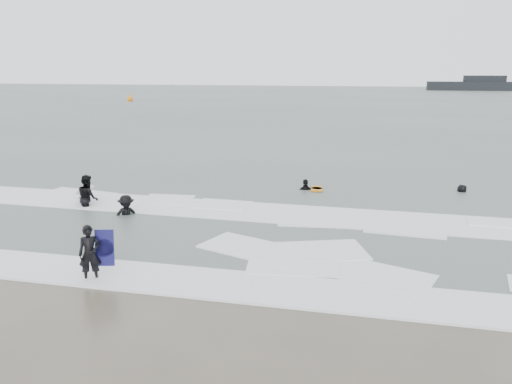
% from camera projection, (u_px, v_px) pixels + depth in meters
% --- Properties ---
extents(ground, '(320.00, 320.00, 0.00)m').
position_uv_depth(ground, '(212.00, 275.00, 13.37)').
color(ground, brown).
rests_on(ground, ground).
extents(sea, '(320.00, 320.00, 0.00)m').
position_uv_depth(sea, '(355.00, 100.00, 88.84)').
color(sea, '#47544C').
rests_on(sea, ground).
extents(surfer_centre, '(0.67, 0.59, 1.54)m').
position_uv_depth(surfer_centre, '(92.00, 281.00, 12.98)').
color(surfer_centre, black).
rests_on(surfer_centre, ground).
extents(surfer_wading, '(1.15, 1.14, 1.87)m').
position_uv_depth(surfer_wading, '(89.00, 207.00, 19.97)').
color(surfer_wading, black).
rests_on(surfer_wading, ground).
extents(surfer_breaker, '(1.24, 1.16, 1.68)m').
position_uv_depth(surfer_breaker, '(127.00, 216.00, 18.69)').
color(surfer_breaker, black).
rests_on(surfer_breaker, ground).
extents(surfer_right_near, '(1.06, 0.70, 1.68)m').
position_uv_depth(surfer_right_near, '(306.00, 191.00, 22.71)').
color(surfer_right_near, black).
rests_on(surfer_right_near, ground).
extents(surfer_right_far, '(0.89, 0.84, 1.53)m').
position_uv_depth(surfer_right_far, '(462.00, 193.00, 22.29)').
color(surfer_right_far, black).
rests_on(surfer_right_far, ground).
extents(surf_foam, '(30.03, 9.06, 0.09)m').
position_uv_depth(surf_foam, '(247.00, 231.00, 16.85)').
color(surf_foam, white).
rests_on(surf_foam, ground).
extents(bodyboards, '(9.61, 11.70, 1.25)m').
position_uv_depth(bodyboards, '(183.00, 203.00, 18.65)').
color(bodyboards, '#100F47').
rests_on(bodyboards, ground).
extents(buoy, '(1.00, 1.00, 1.65)m').
position_uv_depth(buoy, '(130.00, 99.00, 86.89)').
color(buoy, orange).
rests_on(buoy, ground).
extents(vessel_horizon, '(28.43, 5.08, 3.86)m').
position_uv_depth(vessel_horizon, '(484.00, 85.00, 131.44)').
color(vessel_horizon, black).
rests_on(vessel_horizon, ground).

